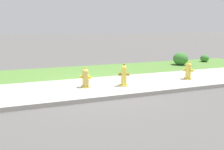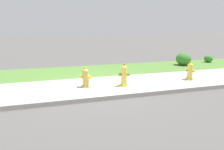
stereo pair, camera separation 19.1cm
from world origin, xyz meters
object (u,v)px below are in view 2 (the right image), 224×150
fire_hydrant_by_grass_verge (190,71)px  shrub_bush_far_verge (208,59)px  fire_hydrant_far_end (124,75)px  shrub_bush_mid_verge (184,59)px  fire_hydrant_near_corner (86,78)px

fire_hydrant_by_grass_verge → shrub_bush_far_verge: fire_hydrant_by_grass_verge is taller
fire_hydrant_far_end → shrub_bush_mid_verge: bearing=54.0°
fire_hydrant_by_grass_verge → fire_hydrant_far_end: size_ratio=0.90×
fire_hydrant_by_grass_verge → shrub_bush_mid_verge: fire_hydrant_by_grass_verge is taller
fire_hydrant_by_grass_verge → fire_hydrant_near_corner: size_ratio=1.00×
fire_hydrant_far_end → shrub_bush_far_verge: bearing=48.1°
fire_hydrant_by_grass_verge → fire_hydrant_far_end: 2.62m
fire_hydrant_by_grass_verge → fire_hydrant_near_corner: bearing=-135.1°
fire_hydrant_near_corner → shrub_bush_far_verge: bearing=57.9°
fire_hydrant_near_corner → fire_hydrant_far_end: (1.22, -0.24, 0.04)m
fire_hydrant_far_end → shrub_bush_mid_verge: 5.17m
shrub_bush_mid_verge → fire_hydrant_far_end: bearing=-146.5°
shrub_bush_far_verge → fire_hydrant_near_corner: bearing=-157.9°
fire_hydrant_near_corner → shrub_bush_far_verge: 8.01m
fire_hydrant_far_end → shrub_bush_mid_verge: fire_hydrant_far_end is taller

